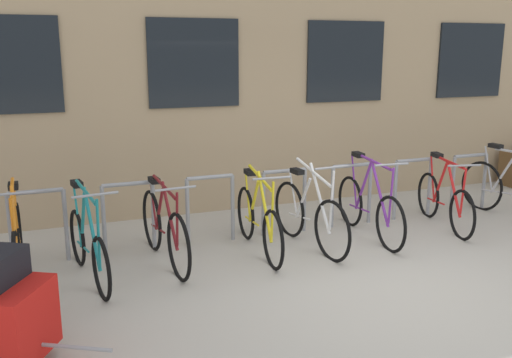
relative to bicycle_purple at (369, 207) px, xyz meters
The scene contains 10 objects.
ground_plane 1.56m from the bicycle_purple, 113.14° to the right, with size 42.00×42.00×0.00m, color #B2ADA0.
storefront_building 5.72m from the bicycle_purple, 96.44° to the left, with size 28.00×6.95×5.12m.
bike_rack 1.10m from the bicycle_purple, 152.25° to the left, with size 6.63×0.05×0.86m.
bicycle_purple is the anchor object (origin of this frame).
bicycle_white 0.89m from the bicycle_purple, behind, with size 0.44×1.71×1.11m.
bicycle_maroon 2.65m from the bicycle_purple, behind, with size 0.44×1.77×1.00m.
bicycle_teal 3.50m from the bicycle_purple, behind, with size 0.44×1.67×1.06m.
bicycle_yellow 1.53m from the bicycle_purple, behind, with size 0.44×1.76×1.04m.
bicycle_orange 4.17m from the bicycle_purple, behind, with size 0.44×1.79×1.11m.
bicycle_red 1.18m from the bicycle_purple, ahead, with size 0.52×1.62×0.98m.
Camera 1 is at (-3.24, -4.59, 2.39)m, focal length 39.54 mm.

